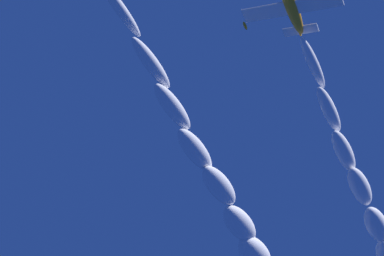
{
  "coord_description": "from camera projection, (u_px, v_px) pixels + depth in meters",
  "views": [
    {
      "loc": [
        45.43,
        0.76,
        1.57
      ],
      "look_at": [
        -17.1,
        10.04,
        53.35
      ],
      "focal_mm": 75.44,
      "sensor_mm": 36.0,
      "label": 1
    }
  ],
  "objects": [
    {
      "name": "airplane_left_wingman",
      "position": [
        290.0,
        2.0,
        70.42
      ],
      "size": [
        7.77,
        8.41,
        2.79
      ],
      "color": "orange"
    }
  ]
}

